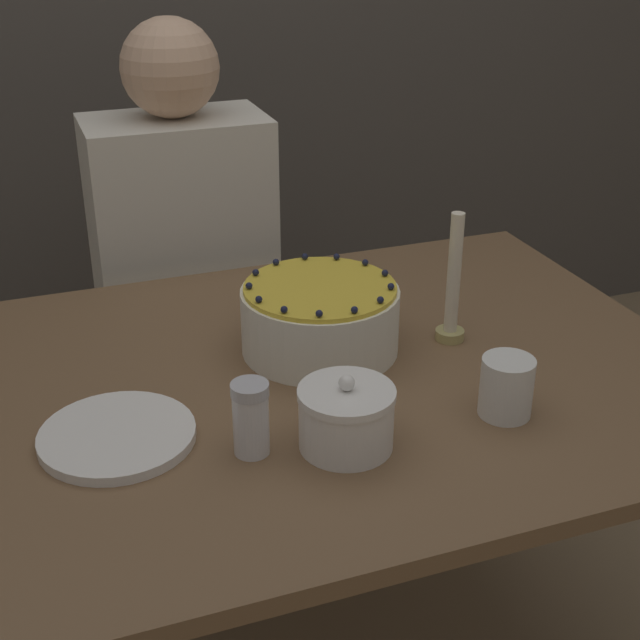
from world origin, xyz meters
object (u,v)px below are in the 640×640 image
(sugar_bowl, at_px, (346,418))
(sugar_shaker, at_px, (251,418))
(cake, at_px, (320,318))
(person_man_blue_shirt, at_px, (188,316))
(candle, at_px, (453,291))

(sugar_bowl, distance_m, sugar_shaker, 0.14)
(sugar_shaker, bearing_deg, cake, 52.53)
(sugar_bowl, bearing_deg, person_man_blue_shirt, 93.07)
(cake, xyz_separation_m, sugar_bowl, (-0.07, -0.30, -0.01))
(sugar_bowl, relative_size, candle, 0.59)
(sugar_bowl, distance_m, candle, 0.40)
(cake, xyz_separation_m, candle, (0.23, -0.04, 0.03))
(cake, relative_size, candle, 1.15)
(cake, bearing_deg, sugar_shaker, -127.47)
(candle, bearing_deg, sugar_bowl, -140.21)
(candle, bearing_deg, person_man_blue_shirt, 118.34)
(cake, height_order, sugar_shaker, cake)
(sugar_bowl, bearing_deg, sugar_shaker, 166.41)
(candle, bearing_deg, sugar_shaker, -153.30)
(sugar_shaker, xyz_separation_m, person_man_blue_shirt, (0.09, 0.87, -0.25))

